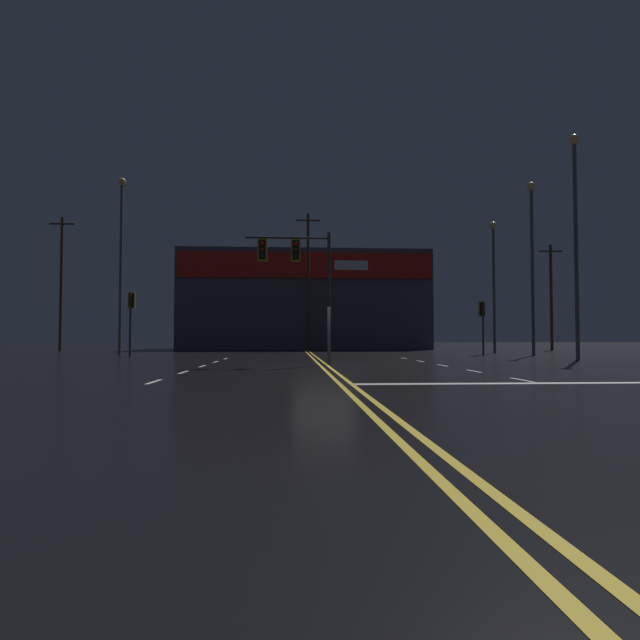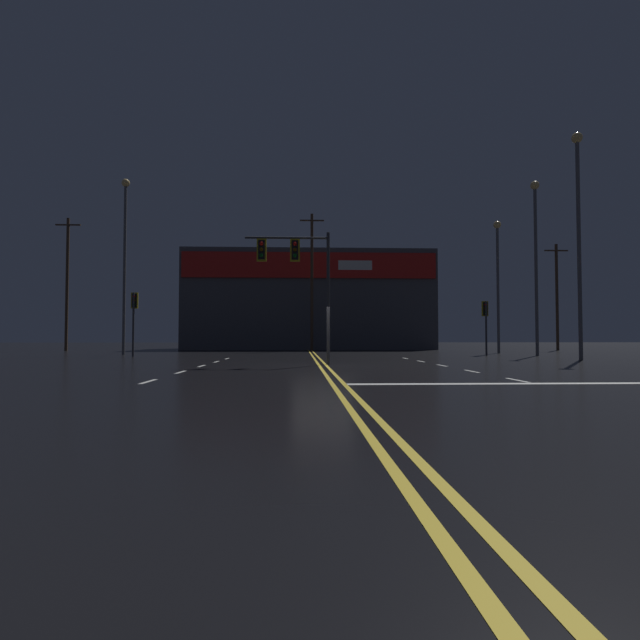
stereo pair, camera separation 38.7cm
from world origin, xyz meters
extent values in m
plane|color=black|center=(0.00, 0.00, 0.00)|extent=(200.00, 200.00, 0.00)
cube|color=gold|center=(-0.15, 0.00, 0.00)|extent=(0.12, 60.00, 0.01)
cube|color=gold|center=(0.15, 0.00, 0.00)|extent=(0.12, 60.00, 0.01)
cube|color=silver|center=(-4.97, -7.20, 0.00)|extent=(0.12, 1.40, 0.01)
cube|color=silver|center=(-4.97, -3.60, 0.00)|extent=(0.12, 1.40, 0.01)
cube|color=silver|center=(-4.97, 0.00, 0.00)|extent=(0.12, 1.40, 0.01)
cube|color=silver|center=(-4.97, 3.60, 0.00)|extent=(0.12, 1.40, 0.01)
cube|color=silver|center=(-4.97, 7.20, 0.00)|extent=(0.12, 1.40, 0.01)
cube|color=silver|center=(4.97, -7.20, 0.00)|extent=(0.12, 1.40, 0.01)
cube|color=silver|center=(4.97, -3.60, 0.00)|extent=(0.12, 1.40, 0.01)
cube|color=silver|center=(4.97, 0.00, 0.00)|extent=(0.12, 1.40, 0.01)
cube|color=silver|center=(4.97, 3.60, 0.00)|extent=(0.12, 1.40, 0.01)
cube|color=silver|center=(4.97, 7.20, 0.00)|extent=(0.12, 1.40, 0.01)
cube|color=silver|center=(4.97, -8.20, 0.00)|extent=(9.55, 0.40, 0.01)
cylinder|color=#38383D|center=(0.27, 0.93, 2.87)|extent=(0.14, 0.14, 5.75)
cylinder|color=#38383D|center=(-1.53, 0.93, 5.50)|extent=(3.61, 0.10, 0.10)
cube|color=black|center=(-1.17, 0.93, 4.96)|extent=(0.28, 0.24, 0.84)
cube|color=gold|center=(-1.17, 0.93, 4.96)|extent=(0.42, 0.08, 0.99)
sphere|color=red|center=(-1.17, 0.77, 5.21)|extent=(0.17, 0.17, 0.17)
sphere|color=#543707|center=(-1.17, 0.77, 4.96)|extent=(0.17, 0.17, 0.17)
sphere|color=#084513|center=(-1.17, 0.77, 4.70)|extent=(0.17, 0.17, 0.17)
cube|color=black|center=(-2.62, 0.93, 4.96)|extent=(0.28, 0.24, 0.84)
cube|color=gold|center=(-2.62, 0.93, 4.96)|extent=(0.42, 0.08, 0.99)
sphere|color=red|center=(-2.62, 0.77, 5.21)|extent=(0.17, 0.17, 0.17)
sphere|color=#543707|center=(-2.62, 0.77, 4.96)|extent=(0.17, 0.17, 0.17)
sphere|color=#084513|center=(-2.62, 0.77, 4.70)|extent=(0.17, 0.17, 0.17)
cylinder|color=#38383D|center=(-11.17, 10.39, 1.96)|extent=(0.13, 0.13, 3.93)
cube|color=black|center=(-11.17, 10.57, 3.46)|extent=(0.28, 0.24, 0.84)
cube|color=gold|center=(-11.17, 10.57, 3.46)|extent=(0.42, 0.08, 0.99)
sphere|color=red|center=(-11.17, 10.42, 3.71)|extent=(0.17, 0.17, 0.17)
sphere|color=#543707|center=(-11.17, 10.42, 3.46)|extent=(0.17, 0.17, 0.17)
sphere|color=#084513|center=(-11.17, 10.42, 3.21)|extent=(0.17, 0.17, 0.17)
cylinder|color=#38383D|center=(11.18, 11.35, 1.77)|extent=(0.13, 0.13, 3.53)
cube|color=black|center=(11.18, 11.53, 3.06)|extent=(0.28, 0.24, 0.84)
cube|color=gold|center=(11.18, 11.53, 3.06)|extent=(0.42, 0.08, 0.99)
sphere|color=red|center=(11.18, 11.37, 3.31)|extent=(0.17, 0.17, 0.17)
sphere|color=#543707|center=(11.18, 11.37, 3.06)|extent=(0.17, 0.17, 0.17)
sphere|color=#084513|center=(11.18, 11.37, 2.81)|extent=(0.17, 0.17, 0.17)
cylinder|color=#59595E|center=(-13.08, 14.24, 5.88)|extent=(0.20, 0.20, 11.77)
sphere|color=#F9D17A|center=(-13.08, 14.24, 11.94)|extent=(0.56, 0.56, 0.56)
cylinder|color=#59595E|center=(14.33, 10.87, 5.45)|extent=(0.20, 0.20, 10.91)
sphere|color=#F9D17A|center=(14.33, 10.87, 11.07)|extent=(0.56, 0.56, 0.56)
cylinder|color=#59595E|center=(13.93, 16.10, 4.75)|extent=(0.20, 0.20, 9.51)
sphere|color=#F9D17A|center=(13.93, 16.10, 9.67)|extent=(0.56, 0.56, 0.56)
cylinder|color=#59595E|center=(13.69, 4.80, 5.78)|extent=(0.20, 0.20, 11.56)
sphere|color=#F9D17A|center=(13.69, 4.80, 11.73)|extent=(0.56, 0.56, 0.56)
cube|color=#4C4C51|center=(0.00, 31.21, 4.85)|extent=(24.43, 10.00, 9.69)
cube|color=red|center=(0.00, 26.11, 8.00)|extent=(23.95, 0.20, 2.42)
cube|color=white|center=(4.28, 26.06, 8.00)|extent=(3.20, 0.16, 0.90)
cylinder|color=#4C3828|center=(-21.53, 24.21, 5.89)|extent=(0.26, 0.26, 11.78)
cube|color=#4C3828|center=(-21.53, 24.21, 11.18)|extent=(2.20, 0.12, 0.12)
cylinder|color=#4C3828|center=(0.14, 24.21, 6.19)|extent=(0.26, 0.26, 12.39)
cube|color=#4C3828|center=(0.14, 24.21, 11.79)|extent=(2.20, 0.12, 0.12)
cylinder|color=#4C3828|center=(22.73, 24.21, 4.90)|extent=(0.26, 0.26, 9.80)
cube|color=#4C3828|center=(22.73, 24.21, 9.20)|extent=(2.20, 0.12, 0.12)
camera|label=1|loc=(-1.36, -20.59, 1.16)|focal=28.00mm
camera|label=2|loc=(-0.98, -20.61, 1.16)|focal=28.00mm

